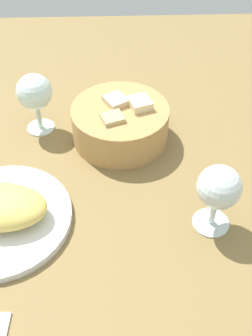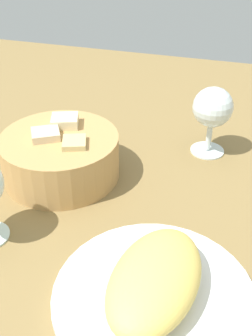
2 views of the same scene
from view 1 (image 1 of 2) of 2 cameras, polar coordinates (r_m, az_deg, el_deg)
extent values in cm
cube|color=olive|center=(75.61, -5.20, -2.73)|extent=(140.00, 140.00, 2.00)
cylinder|color=white|center=(71.61, -17.19, -6.79)|extent=(23.87, 23.87, 1.40)
cone|color=#468C38|center=(69.94, -12.94, -5.44)|extent=(4.53, 4.53, 1.31)
cylinder|color=tan|center=(81.60, -0.83, 6.26)|extent=(19.29, 19.29, 7.39)
cube|color=beige|center=(80.26, 1.94, 8.32)|extent=(5.14, 5.40, 4.35)
cube|color=beige|center=(81.38, -1.42, 8.58)|extent=(5.57, 5.72, 4.34)
cube|color=tan|center=(77.36, -1.89, 6.17)|extent=(4.97, 4.73, 3.99)
cylinder|color=silver|center=(69.96, 11.83, -7.45)|extent=(6.17, 6.17, 0.60)
cylinder|color=silver|center=(67.85, 12.17, -6.04)|extent=(1.00, 1.00, 4.87)
sphere|color=silver|center=(63.43, 12.97, -2.63)|extent=(7.06, 7.06, 7.06)
cylinder|color=silver|center=(88.03, -11.88, 5.68)|extent=(5.77, 5.77, 0.60)
cylinder|color=silver|center=(86.34, -12.15, 7.11)|extent=(1.00, 1.00, 4.97)
sphere|color=silver|center=(82.86, -12.78, 10.42)|extent=(7.17, 7.17, 7.17)
camera|label=2|loc=(0.64, -55.32, 13.33)|focal=43.48mm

